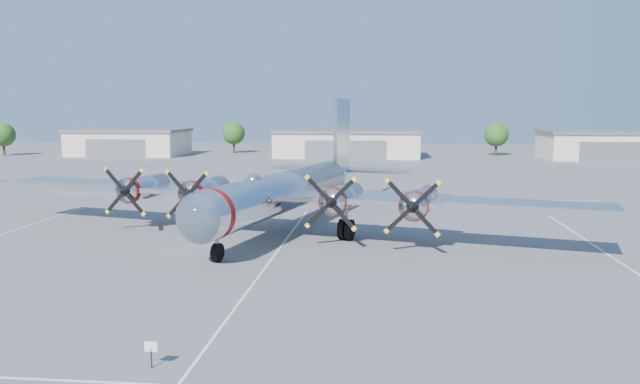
# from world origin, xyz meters

# --- Properties ---
(ground) EXTENTS (260.00, 260.00, 0.00)m
(ground) POSITION_xyz_m (0.00, 0.00, 0.00)
(ground) COLOR #555557
(ground) RESTS_ON ground
(parking_lines) EXTENTS (60.00, 50.08, 0.01)m
(parking_lines) POSITION_xyz_m (0.00, -1.75, 0.01)
(parking_lines) COLOR silver
(parking_lines) RESTS_ON ground
(hangar_west) EXTENTS (22.60, 14.60, 5.40)m
(hangar_west) POSITION_xyz_m (-45.00, 81.96, 2.71)
(hangar_west) COLOR beige
(hangar_west) RESTS_ON ground
(hangar_center) EXTENTS (28.60, 14.60, 5.40)m
(hangar_center) POSITION_xyz_m (0.00, 81.96, 2.71)
(hangar_center) COLOR beige
(hangar_center) RESTS_ON ground
(hangar_east) EXTENTS (20.60, 14.60, 5.40)m
(hangar_east) POSITION_xyz_m (48.00, 81.96, 2.71)
(hangar_east) COLOR beige
(hangar_east) RESTS_ON ground
(tree_far_west) EXTENTS (4.80, 4.80, 6.64)m
(tree_far_west) POSITION_xyz_m (-70.00, 78.00, 4.22)
(tree_far_west) COLOR #382619
(tree_far_west) RESTS_ON ground
(tree_west) EXTENTS (4.80, 4.80, 6.64)m
(tree_west) POSITION_xyz_m (-25.00, 90.00, 4.22)
(tree_west) COLOR #382619
(tree_west) RESTS_ON ground
(tree_east) EXTENTS (4.80, 4.80, 6.64)m
(tree_east) POSITION_xyz_m (30.00, 88.00, 4.22)
(tree_east) COLOR #382619
(tree_east) RESTS_ON ground
(main_bomber_b29) EXTENTS (54.37, 43.51, 10.56)m
(main_bomber_b29) POSITION_xyz_m (-0.50, 6.42, 0.00)
(main_bomber_b29) COLOR silver
(main_bomber_b29) RESTS_ON ground
(info_placard) EXTENTS (0.54, 0.09, 1.03)m
(info_placard) POSITION_xyz_m (-1.47, -20.62, 0.72)
(info_placard) COLOR black
(info_placard) RESTS_ON ground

